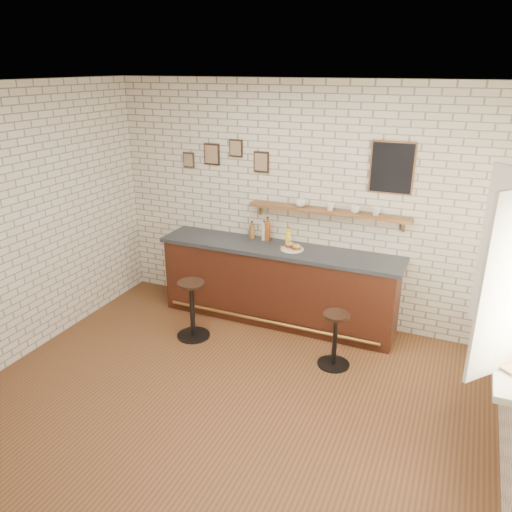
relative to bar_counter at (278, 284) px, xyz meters
The scene contains 20 objects.
ground 1.78m from the bar_counter, 85.07° to the right, with size 5.00×5.00×0.00m, color brown.
bar_counter is the anchor object (origin of this frame).
sandwich_plate 0.54m from the bar_counter, ahead, with size 0.28×0.28×0.01m, color white.
ciabatta_sandwich 0.59m from the bar_counter, ahead, with size 0.22×0.15×0.07m.
potato_chips 0.54m from the bar_counter, ahead, with size 0.26×0.19×0.00m.
bitters_bottle_brown 0.77m from the bar_counter, 157.70° to the left, with size 0.07×0.07×0.23m.
bitters_bottle_white 0.69m from the bar_counter, 146.06° to the left, with size 0.07×0.07×0.26m.
bitters_bottle_amber 0.70m from the bar_counter, 140.92° to the left, with size 0.08×0.08×0.32m.
condiment_bottle_yellow 0.62m from the bar_counter, 71.41° to the left, with size 0.07×0.07×0.21m.
bar_stool_left 1.15m from the bar_counter, 133.93° to the right, with size 0.41×0.41×0.73m.
bar_stool_right 1.23m from the bar_counter, 37.86° to the right, with size 0.36×0.36×0.64m.
wall_shelf 1.13m from the bar_counter, 20.34° to the left, with size 2.00×0.18×0.18m.
shelf_cup_a 1.08m from the bar_counter, 44.77° to the left, with size 0.13×0.13×0.10m, color white.
shelf_cup_b 1.21m from the bar_counter, 19.11° to the left, with size 0.10×0.10×0.09m, color white.
shelf_cup_c 1.38m from the bar_counter, 12.85° to the left, with size 0.12×0.12×0.09m, color white.
shelf_cup_d 1.55m from the bar_counter, 10.10° to the left, with size 0.10×0.10×0.10m, color white.
back_wall_decor 1.61m from the bar_counter, 36.98° to the left, with size 2.96×0.02×0.56m.
window_sill 2.93m from the bar_counter, 28.79° to the right, with size 0.20×1.35×0.06m.
book_lower 3.00m from the bar_counter, 31.65° to the right, with size 0.16×0.21×0.02m, color tan.
book_upper 3.02m from the bar_counter, 32.06° to the right, with size 0.17×0.23×0.02m, color tan.
Camera 1 is at (1.92, -3.77, 3.15)m, focal length 35.00 mm.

